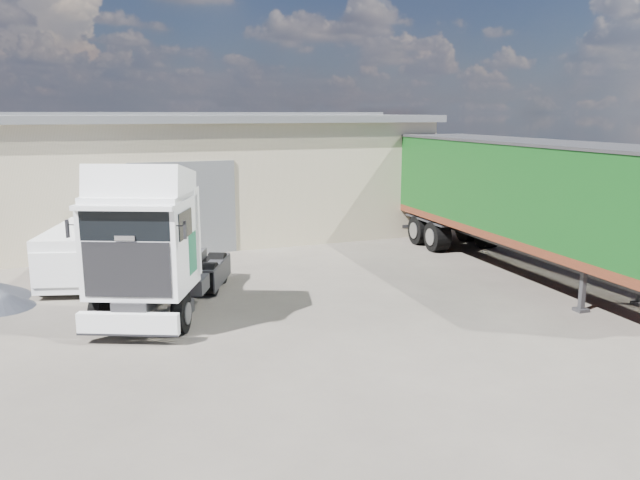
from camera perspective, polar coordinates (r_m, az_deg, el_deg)
name	(u,v)px	position (r m, az deg, el deg)	size (l,w,h in m)	color
ground	(329,331)	(15.83, 0.81, -8.36)	(120.00, 120.00, 0.00)	#2C2824
warehouse	(71,176)	(29.95, -21.83, 5.50)	(30.60, 12.60, 5.42)	#BCAB90
brick_boundary_wall	(540,218)	(26.45, 19.50, 1.87)	(0.35, 26.00, 2.50)	maroon
tractor_unit	(153,253)	(16.99, -15.05, -1.14)	(4.68, 6.59, 4.22)	black
box_trailer	(522,193)	(22.25, 17.98, 4.15)	(3.60, 13.67, 4.50)	#2D2D30
panel_van	(81,255)	(21.35, -21.04, -1.31)	(2.88, 4.69, 1.79)	black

